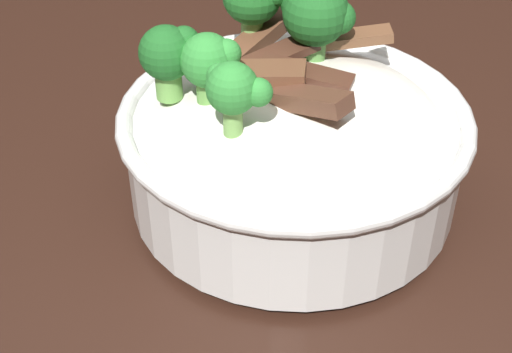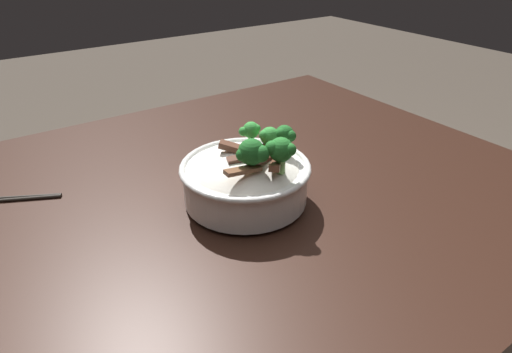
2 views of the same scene
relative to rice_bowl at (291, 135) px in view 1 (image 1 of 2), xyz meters
The scene contains 2 objects.
dining_table 0.17m from the rice_bowl, 114.73° to the right, with size 1.28×1.07×0.81m.
rice_bowl is the anchor object (origin of this frame).
Camera 1 is at (-0.02, -0.38, 1.17)m, focal length 51.12 mm.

